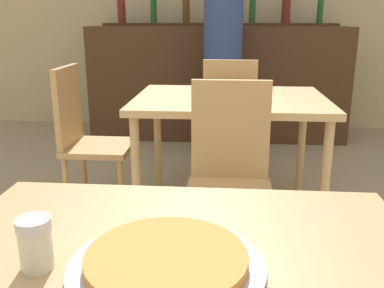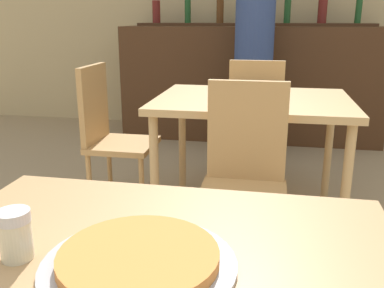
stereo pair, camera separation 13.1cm
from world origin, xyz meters
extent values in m
cube|color=#D1B784|center=(0.00, 4.26, 1.40)|extent=(8.00, 0.05, 2.80)
cube|color=#A87F51|center=(0.00, 0.00, 0.73)|extent=(1.04, 0.89, 0.04)
cube|color=tan|center=(0.12, 1.82, 0.75)|extent=(1.13, 0.86, 0.04)
cylinder|color=tan|center=(-0.38, 1.45, 0.36)|extent=(0.05, 0.05, 0.73)
cylinder|color=tan|center=(0.62, 1.45, 0.36)|extent=(0.05, 0.05, 0.73)
cylinder|color=tan|center=(-0.38, 2.19, 0.36)|extent=(0.05, 0.05, 0.73)
cylinder|color=tan|center=(0.62, 2.19, 0.36)|extent=(0.05, 0.05, 0.73)
cube|color=#4C2D19|center=(0.00, 3.75, 0.57)|extent=(2.60, 0.56, 1.14)
cube|color=#4C2D19|center=(0.00, 3.89, 1.15)|extent=(2.39, 0.24, 0.03)
cylinder|color=maroon|center=(-1.02, 3.89, 1.28)|extent=(0.08, 0.08, 0.23)
cylinder|color=#1E5123|center=(-0.68, 3.89, 1.29)|extent=(0.06, 0.06, 0.25)
cylinder|color=#5B3314|center=(-0.34, 3.89, 1.32)|extent=(0.07, 0.07, 0.31)
cylinder|color=#9999A3|center=(0.00, 3.89, 1.29)|extent=(0.08, 0.08, 0.24)
cylinder|color=#1E5123|center=(0.34, 3.89, 1.32)|extent=(0.07, 0.07, 0.30)
cylinder|color=maroon|center=(0.68, 3.89, 1.33)|extent=(0.09, 0.09, 0.32)
cylinder|color=#1E5123|center=(1.02, 3.89, 1.28)|extent=(0.06, 0.06, 0.22)
cube|color=tan|center=(0.12, 1.14, 0.44)|extent=(0.40, 0.40, 0.04)
cube|color=tan|center=(0.12, 1.32, 0.70)|extent=(0.38, 0.04, 0.49)
cylinder|color=tan|center=(-0.05, 0.97, 0.21)|extent=(0.03, 0.03, 0.42)
cylinder|color=tan|center=(0.29, 0.97, 0.21)|extent=(0.03, 0.03, 0.42)
cylinder|color=tan|center=(-0.05, 1.31, 0.21)|extent=(0.03, 0.03, 0.42)
cylinder|color=tan|center=(0.29, 1.31, 0.21)|extent=(0.03, 0.03, 0.42)
cube|color=tan|center=(0.12, 2.50, 0.44)|extent=(0.40, 0.40, 0.04)
cube|color=tan|center=(0.12, 2.32, 0.70)|extent=(0.38, 0.04, 0.49)
cylinder|color=tan|center=(0.29, 2.67, 0.21)|extent=(0.03, 0.03, 0.42)
cylinder|color=tan|center=(-0.05, 2.67, 0.21)|extent=(0.03, 0.03, 0.42)
cylinder|color=tan|center=(0.29, 2.33, 0.21)|extent=(0.03, 0.03, 0.42)
cylinder|color=tan|center=(-0.05, 2.33, 0.21)|extent=(0.03, 0.03, 0.42)
cube|color=tan|center=(-0.69, 1.82, 0.44)|extent=(0.40, 0.40, 0.04)
cube|color=tan|center=(-0.88, 1.82, 0.70)|extent=(0.04, 0.38, 0.49)
cylinder|color=tan|center=(-0.52, 1.65, 0.21)|extent=(0.03, 0.03, 0.42)
cylinder|color=tan|center=(-0.52, 1.99, 0.21)|extent=(0.03, 0.03, 0.42)
cylinder|color=tan|center=(-0.86, 1.65, 0.21)|extent=(0.03, 0.03, 0.42)
cylinder|color=tan|center=(-0.86, 1.99, 0.21)|extent=(0.03, 0.03, 0.42)
cylinder|color=#A3A3A8|center=(-0.01, 0.02, 0.76)|extent=(0.39, 0.39, 0.01)
cylinder|color=#CC7A38|center=(-0.01, 0.02, 0.77)|extent=(0.32, 0.32, 0.02)
cylinder|color=beige|center=(-0.27, 0.01, 0.79)|extent=(0.06, 0.06, 0.08)
cylinder|color=silver|center=(-0.27, 0.01, 0.84)|extent=(0.07, 0.07, 0.02)
cube|color=#2D2D38|center=(0.05, 3.17, 0.43)|extent=(0.32, 0.18, 0.85)
cylinder|color=#33477F|center=(0.05, 3.17, 1.21)|extent=(0.34, 0.34, 0.71)
camera|label=1|loc=(0.09, -0.70, 1.22)|focal=40.00mm
camera|label=2|loc=(0.22, -0.68, 1.22)|focal=40.00mm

